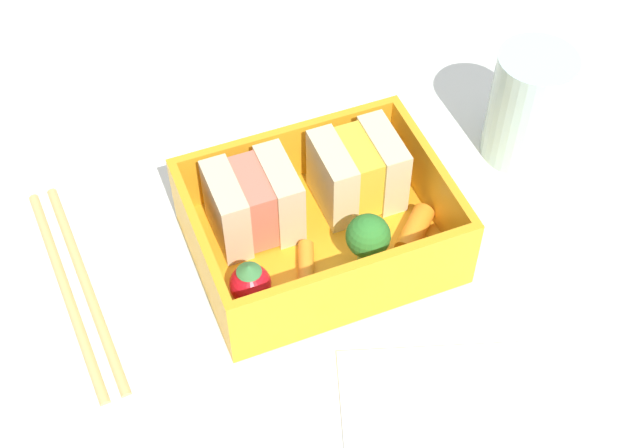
{
  "coord_description": "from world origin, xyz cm",
  "views": [
    {
      "loc": [
        -14.23,
        -35.59,
        49.56
      ],
      "look_at": [
        0.0,
        0.0,
        2.7
      ],
      "focal_mm": 50.0,
      "sensor_mm": 36.0,
      "label": 1
    }
  ],
  "objects_px": {
    "sandwich_center_left": "(358,171)",
    "chopstick_pair": "(75,285)",
    "broccoli_floret": "(368,238)",
    "folded_napkin": "(441,405)",
    "carrot_stick_far_left": "(306,276)",
    "strawberry_far_left": "(250,283)",
    "drinking_glass": "(528,106)",
    "carrot_stick_left": "(415,230)",
    "sandwich_left": "(253,202)"
  },
  "relations": [
    {
      "from": "sandwich_left",
      "to": "sandwich_center_left",
      "type": "height_order",
      "value": "same"
    },
    {
      "from": "strawberry_far_left",
      "to": "drinking_glass",
      "type": "distance_m",
      "value": 0.25
    },
    {
      "from": "chopstick_pair",
      "to": "folded_napkin",
      "type": "distance_m",
      "value": 0.26
    },
    {
      "from": "broccoli_floret",
      "to": "chopstick_pair",
      "type": "xyz_separation_m",
      "value": [
        -0.19,
        0.06,
        -0.03
      ]
    },
    {
      "from": "broccoli_floret",
      "to": "carrot_stick_left",
      "type": "xyz_separation_m",
      "value": [
        0.04,
        0.01,
        -0.02
      ]
    },
    {
      "from": "carrot_stick_left",
      "to": "chopstick_pair",
      "type": "bearing_deg",
      "value": 166.85
    },
    {
      "from": "sandwich_left",
      "to": "folded_napkin",
      "type": "distance_m",
      "value": 0.18
    },
    {
      "from": "carrot_stick_far_left",
      "to": "broccoli_floret",
      "type": "distance_m",
      "value": 0.05
    },
    {
      "from": "carrot_stick_far_left",
      "to": "drinking_glass",
      "type": "height_order",
      "value": "drinking_glass"
    },
    {
      "from": "carrot_stick_far_left",
      "to": "drinking_glass",
      "type": "xyz_separation_m",
      "value": [
        0.2,
        0.06,
        0.03
      ]
    },
    {
      "from": "strawberry_far_left",
      "to": "carrot_stick_left",
      "type": "height_order",
      "value": "strawberry_far_left"
    },
    {
      "from": "broccoli_floret",
      "to": "chopstick_pair",
      "type": "relative_size",
      "value": 0.23
    },
    {
      "from": "drinking_glass",
      "to": "folded_napkin",
      "type": "height_order",
      "value": "drinking_glass"
    },
    {
      "from": "sandwich_left",
      "to": "chopstick_pair",
      "type": "relative_size",
      "value": 0.3
    },
    {
      "from": "sandwich_center_left",
      "to": "carrot_stick_far_left",
      "type": "relative_size",
      "value": 1.05
    },
    {
      "from": "sandwich_center_left",
      "to": "broccoli_floret",
      "type": "distance_m",
      "value": 0.06
    },
    {
      "from": "sandwich_center_left",
      "to": "drinking_glass",
      "type": "distance_m",
      "value": 0.14
    },
    {
      "from": "sandwich_left",
      "to": "carrot_stick_far_left",
      "type": "bearing_deg",
      "value": -74.07
    },
    {
      "from": "broccoli_floret",
      "to": "sandwich_center_left",
      "type": "bearing_deg",
      "value": 73.48
    },
    {
      "from": "chopstick_pair",
      "to": "sandwich_left",
      "type": "bearing_deg",
      "value": -1.73
    },
    {
      "from": "broccoli_floret",
      "to": "carrot_stick_left",
      "type": "bearing_deg",
      "value": 10.28
    },
    {
      "from": "carrot_stick_left",
      "to": "folded_napkin",
      "type": "height_order",
      "value": "carrot_stick_left"
    },
    {
      "from": "chopstick_pair",
      "to": "folded_napkin",
      "type": "relative_size",
      "value": 1.53
    },
    {
      "from": "carrot_stick_left",
      "to": "chopstick_pair",
      "type": "height_order",
      "value": "carrot_stick_left"
    },
    {
      "from": "folded_napkin",
      "to": "chopstick_pair",
      "type": "bearing_deg",
      "value": 137.83
    },
    {
      "from": "sandwich_center_left",
      "to": "chopstick_pair",
      "type": "height_order",
      "value": "sandwich_center_left"
    },
    {
      "from": "carrot_stick_left",
      "to": "folded_napkin",
      "type": "xyz_separation_m",
      "value": [
        -0.04,
        -0.12,
        -0.02
      ]
    },
    {
      "from": "sandwich_left",
      "to": "carrot_stick_left",
      "type": "relative_size",
      "value": 1.51
    },
    {
      "from": "strawberry_far_left",
      "to": "broccoli_floret",
      "type": "relative_size",
      "value": 0.79
    },
    {
      "from": "carrot_stick_far_left",
      "to": "strawberry_far_left",
      "type": "bearing_deg",
      "value": 177.31
    },
    {
      "from": "sandwich_left",
      "to": "folded_napkin",
      "type": "xyz_separation_m",
      "value": [
        0.06,
        -0.17,
        -0.04
      ]
    },
    {
      "from": "chopstick_pair",
      "to": "drinking_glass",
      "type": "relative_size",
      "value": 2.07
    },
    {
      "from": "sandwich_left",
      "to": "carrot_stick_far_left",
      "type": "xyz_separation_m",
      "value": [
        0.02,
        -0.06,
        -0.02
      ]
    },
    {
      "from": "carrot_stick_left",
      "to": "drinking_glass",
      "type": "bearing_deg",
      "value": 25.91
    },
    {
      "from": "carrot_stick_far_left",
      "to": "chopstick_pair",
      "type": "xyz_separation_m",
      "value": [
        -0.14,
        0.06,
        -0.01
      ]
    },
    {
      "from": "sandwich_center_left",
      "to": "folded_napkin",
      "type": "bearing_deg",
      "value": -95.26
    },
    {
      "from": "carrot_stick_far_left",
      "to": "carrot_stick_left",
      "type": "xyz_separation_m",
      "value": [
        0.08,
        0.01,
        0.0
      ]
    },
    {
      "from": "drinking_glass",
      "to": "broccoli_floret",
      "type": "bearing_deg",
      "value": -157.72
    },
    {
      "from": "carrot_stick_far_left",
      "to": "sandwich_left",
      "type": "bearing_deg",
      "value": 105.93
    },
    {
      "from": "sandwich_center_left",
      "to": "strawberry_far_left",
      "type": "height_order",
      "value": "sandwich_center_left"
    },
    {
      "from": "sandwich_left",
      "to": "drinking_glass",
      "type": "relative_size",
      "value": 0.63
    },
    {
      "from": "broccoli_floret",
      "to": "drinking_glass",
      "type": "height_order",
      "value": "drinking_glass"
    },
    {
      "from": "carrot_stick_far_left",
      "to": "folded_napkin",
      "type": "height_order",
      "value": "carrot_stick_far_left"
    },
    {
      "from": "sandwich_left",
      "to": "sandwich_center_left",
      "type": "relative_size",
      "value": 1.0
    },
    {
      "from": "sandwich_left",
      "to": "folded_napkin",
      "type": "relative_size",
      "value": 0.47
    },
    {
      "from": "carrot_stick_left",
      "to": "folded_napkin",
      "type": "relative_size",
      "value": 0.31
    },
    {
      "from": "drinking_glass",
      "to": "folded_napkin",
      "type": "xyz_separation_m",
      "value": [
        -0.15,
        -0.18,
        -0.04
      ]
    },
    {
      "from": "broccoli_floret",
      "to": "folded_napkin",
      "type": "relative_size",
      "value": 0.35
    },
    {
      "from": "sandwich_left",
      "to": "drinking_glass",
      "type": "distance_m",
      "value": 0.22
    },
    {
      "from": "broccoli_floret",
      "to": "carrot_stick_left",
      "type": "distance_m",
      "value": 0.04
    }
  ]
}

